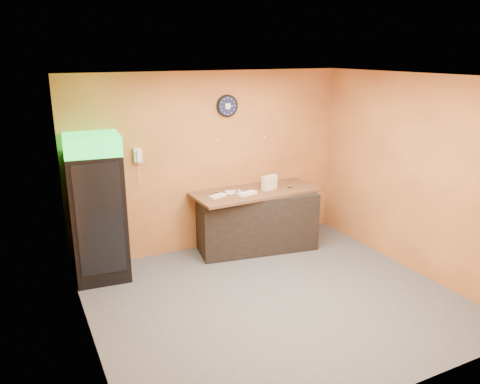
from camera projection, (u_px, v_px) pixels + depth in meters
floor at (274, 299)px, 6.05m from camera, size 4.50×4.50×0.00m
back_wall at (212, 162)px, 7.36m from camera, size 4.50×0.02×2.80m
left_wall at (83, 225)px, 4.69m from camera, size 0.02×4.00×2.80m
right_wall at (414, 175)px, 6.60m from camera, size 0.02×4.00×2.80m
ceiling at (279, 77)px, 5.24m from camera, size 4.50×4.00×0.02m
beverage_cooler at (99, 211)px, 6.36m from camera, size 0.78×0.79×2.03m
prep_counter at (256, 220)px, 7.53m from camera, size 1.96×1.12×0.93m
wall_clock at (227, 106)px, 7.20m from camera, size 0.34×0.06×0.34m
wall_phone at (138, 156)px, 6.75m from camera, size 0.11×0.10×0.21m
butcher_paper at (256, 192)px, 7.39m from camera, size 2.04×0.90×0.04m
sub_roll_stack at (269, 183)px, 7.40m from camera, size 0.28×0.15×0.23m
wrapped_sandwich_left at (218, 196)px, 7.03m from camera, size 0.28×0.18×0.04m
wrapped_sandwich_mid at (247, 194)px, 7.14m from camera, size 0.32×0.17×0.04m
wrapped_sandwich_right at (233, 192)px, 7.24m from camera, size 0.26×0.14×0.04m
kitchen_tool at (237, 192)px, 7.19m from camera, size 0.06×0.06×0.06m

